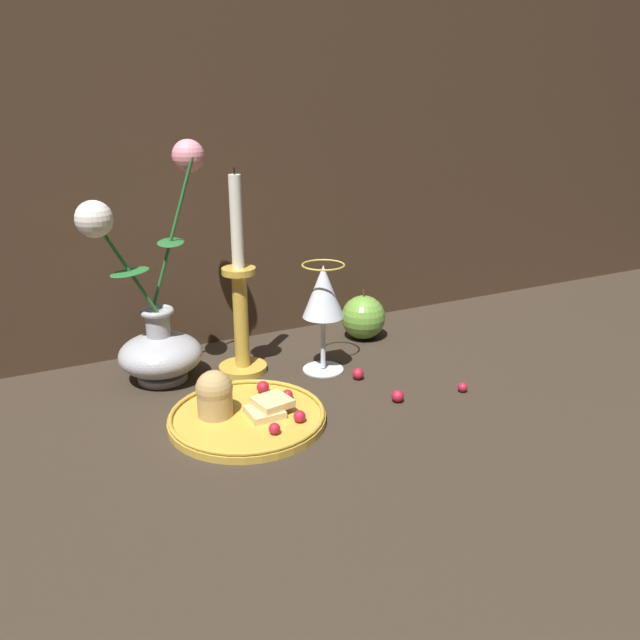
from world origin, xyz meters
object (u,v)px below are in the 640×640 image
Objects in this scene: vase at (157,326)px; apple_beside_vase at (363,317)px; wine_glass at (323,296)px; plate_with_pastries at (242,411)px; candlestick at (240,307)px.

apple_beside_vase is at bearing 1.96° from vase.
vase is 2.04× the size of wine_glass.
vase is 0.21m from plate_with_pastries.
wine_glass is at bearing -18.64° from vase.
apple_beside_vase is (0.13, 0.10, -0.09)m from wine_glass.
candlestick reaches higher than wine_glass.
vase is 0.13m from candlestick.
vase is 0.38m from apple_beside_vase.
candlestick is at bearing 155.02° from wine_glass.
plate_with_pastries is 0.37m from apple_beside_vase.
candlestick is (0.13, -0.03, 0.02)m from vase.
vase is 1.68× the size of plate_with_pastries.
candlestick is 3.48× the size of apple_beside_vase.
vase is at bearing 109.35° from plate_with_pastries.
vase reaches higher than plate_with_pastries.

